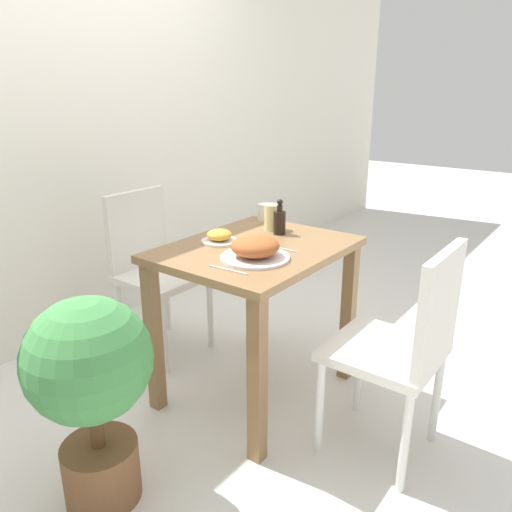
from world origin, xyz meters
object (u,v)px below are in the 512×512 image
(food_plate, at_px, (255,249))
(juice_glass, at_px, (272,217))
(sauce_bottle, at_px, (280,221))
(potted_plant_left, at_px, (91,380))
(side_plate, at_px, (219,237))
(drink_cup, at_px, (264,212))
(chair_near, at_px, (405,342))
(chair_far, at_px, (153,262))

(food_plate, xyz_separation_m, juice_glass, (0.42, 0.21, 0.02))
(sauce_bottle, bearing_deg, potted_plant_left, 178.98)
(side_plate, relative_size, drink_cup, 1.82)
(chair_near, height_order, chair_far, same)
(chair_near, distance_m, juice_glass, 0.93)
(chair_near, relative_size, potted_plant_left, 1.14)
(chair_far, height_order, side_plate, chair_far)
(side_plate, bearing_deg, drink_cup, 9.08)
(side_plate, height_order, potted_plant_left, side_plate)
(chair_near, relative_size, drink_cup, 9.90)
(juice_glass, bearing_deg, chair_far, 110.89)
(chair_far, distance_m, sauce_bottle, 0.81)
(chair_near, relative_size, chair_far, 1.00)
(chair_far, bearing_deg, chair_near, -91.57)
(food_plate, height_order, side_plate, food_plate)
(chair_near, bearing_deg, juice_glass, -108.95)
(sauce_bottle, bearing_deg, side_plate, 153.24)
(sauce_bottle, distance_m, potted_plant_left, 1.16)
(side_plate, distance_m, potted_plant_left, 0.89)
(drink_cup, xyz_separation_m, sauce_bottle, (-0.17, -0.22, 0.02))
(drink_cup, xyz_separation_m, potted_plant_left, (-1.28, -0.20, -0.31))
(chair_near, height_order, juice_glass, chair_near)
(side_plate, relative_size, juice_glass, 1.30)
(chair_near, relative_size, food_plate, 3.11)
(food_plate, bearing_deg, sauce_bottle, 19.18)
(chair_near, xyz_separation_m, sauce_bottle, (0.24, 0.76, 0.31))
(chair_near, relative_size, juice_glass, 7.07)
(juice_glass, bearing_deg, food_plate, -153.60)
(chair_far, height_order, food_plate, chair_far)
(chair_near, xyz_separation_m, side_plate, (-0.04, 0.90, 0.27))
(side_plate, distance_m, sauce_bottle, 0.32)
(chair_near, bearing_deg, drink_cup, -112.78)
(chair_far, relative_size, potted_plant_left, 1.14)
(side_plate, xyz_separation_m, juice_glass, (0.33, -0.07, 0.04))
(food_plate, relative_size, sauce_bottle, 1.68)
(food_plate, bearing_deg, side_plate, 72.50)
(chair_far, bearing_deg, drink_cup, -53.94)
(food_plate, height_order, juice_glass, juice_glass)
(juice_glass, bearing_deg, chair_near, -108.95)
(potted_plant_left, bearing_deg, chair_near, -41.60)
(chair_far, bearing_deg, potted_plant_left, -142.53)
(juice_glass, xyz_separation_m, potted_plant_left, (-1.16, -0.06, -0.33))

